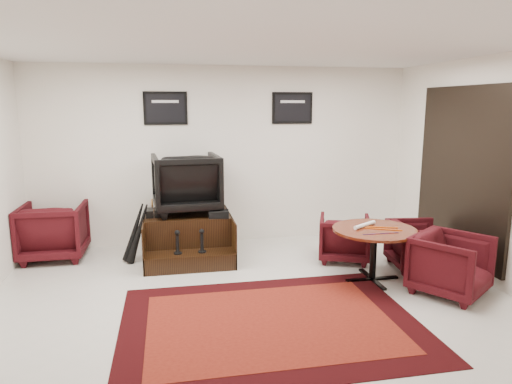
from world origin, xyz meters
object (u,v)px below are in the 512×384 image
table_chair_corner (451,262)px  shine_podium (188,237)px  meeting_table (374,235)px  table_chair_window (418,243)px  armchair_side (54,228)px  table_chair_back (344,236)px  shine_chair (186,180)px

table_chair_corner → shine_podium: bearing=110.9°
shine_podium → meeting_table: meeting_table is taller
meeting_table → table_chair_window: size_ratio=1.46×
shine_podium → armchair_side: armchair_side is taller
shine_podium → armchair_side: bearing=171.3°
table_chair_back → table_chair_corner: (0.77, -1.38, 0.04)m
shine_podium → table_chair_back: table_chair_back is taller
shine_podium → meeting_table: size_ratio=1.22×
armchair_side → table_chair_window: armchair_side is taller
shine_podium → table_chair_window: bearing=-19.7°
table_chair_window → table_chair_corner: bearing=-178.7°
shine_chair → meeting_table: (2.26, -1.53, -0.52)m
shine_chair → table_chair_corner: 3.70m
meeting_table → shine_chair: bearing=145.9°
shine_podium → table_chair_back: size_ratio=1.79×
armchair_side → table_chair_corner: size_ratio=1.13×
shine_chair → table_chair_corner: size_ratio=1.22×
shine_podium → table_chair_back: bearing=-14.9°
shine_chair → table_chair_corner: shine_chair is taller
armchair_side → table_chair_corner: 5.37m
shine_podium → table_chair_window: table_chair_window is taller
shine_chair → armchair_side: 2.03m
meeting_table → table_chair_window: (0.80, 0.30, -0.24)m
shine_podium → armchair_side: size_ratio=1.42×
meeting_table → table_chair_corner: table_chair_corner is taller
shine_chair → table_chair_window: shine_chair is taller
shine_chair → table_chair_corner: (2.96, -2.10, -0.72)m
shine_chair → table_chair_back: shine_chair is taller
table_chair_back → table_chair_window: table_chair_back is taller
meeting_table → table_chair_corner: 0.93m
armchair_side → table_chair_window: (4.96, -1.38, -0.09)m
shine_chair → shine_podium: bearing=85.5°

